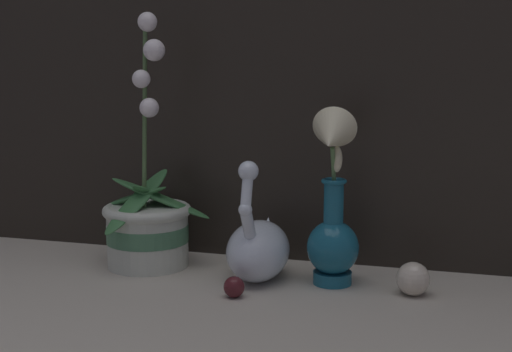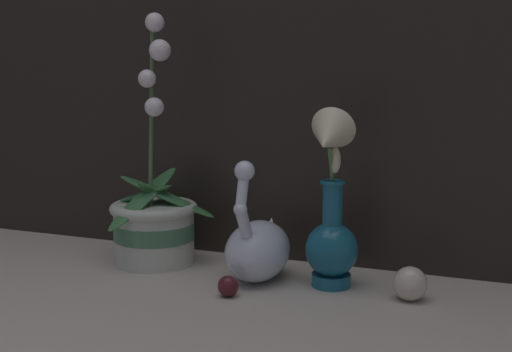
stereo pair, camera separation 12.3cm
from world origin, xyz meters
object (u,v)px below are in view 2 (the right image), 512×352
(orchid_potted_plant, at_px, (154,220))
(blue_vase, at_px, (331,217))
(swan_figurine, at_px, (258,247))
(glass_sphere, at_px, (410,284))

(orchid_potted_plant, height_order, blue_vase, orchid_potted_plant)
(orchid_potted_plant, height_order, swan_figurine, orchid_potted_plant)
(blue_vase, height_order, glass_sphere, blue_vase)
(blue_vase, bearing_deg, glass_sphere, -6.42)
(swan_figurine, height_order, blue_vase, blue_vase)
(blue_vase, relative_size, glass_sphere, 5.53)
(swan_figurine, distance_m, glass_sphere, 0.27)
(blue_vase, bearing_deg, orchid_potted_plant, 176.17)
(swan_figurine, xyz_separation_m, glass_sphere, (0.27, -0.01, -0.03))
(orchid_potted_plant, relative_size, glass_sphere, 8.42)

